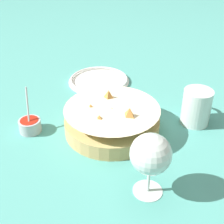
# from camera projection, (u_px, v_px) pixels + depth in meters

# --- Properties ---
(ground_plane) EXTENTS (4.00, 4.00, 0.00)m
(ground_plane) POSITION_uv_depth(u_px,v_px,m) (101.00, 124.00, 0.90)
(ground_plane) COLOR teal
(food_basket) EXTENTS (0.26, 0.26, 0.10)m
(food_basket) POSITION_uv_depth(u_px,v_px,m) (112.00, 120.00, 0.86)
(food_basket) COLOR tan
(food_basket) RESTS_ON ground_plane
(sauce_cup) EXTENTS (0.07, 0.06, 0.12)m
(sauce_cup) POSITION_uv_depth(u_px,v_px,m) (30.00, 125.00, 0.86)
(sauce_cup) COLOR #B7B7BC
(sauce_cup) RESTS_ON ground_plane
(wine_glass) EXTENTS (0.09, 0.09, 0.15)m
(wine_glass) POSITION_uv_depth(u_px,v_px,m) (151.00, 156.00, 0.63)
(wine_glass) COLOR silver
(wine_glass) RESTS_ON ground_plane
(beer_mug) EXTENTS (0.12, 0.08, 0.10)m
(beer_mug) POSITION_uv_depth(u_px,v_px,m) (196.00, 108.00, 0.88)
(beer_mug) COLOR silver
(beer_mug) RESTS_ON ground_plane
(side_plate) EXTENTS (0.22, 0.22, 0.01)m
(side_plate) POSITION_uv_depth(u_px,v_px,m) (99.00, 80.00, 1.12)
(side_plate) COLOR white
(side_plate) RESTS_ON ground_plane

